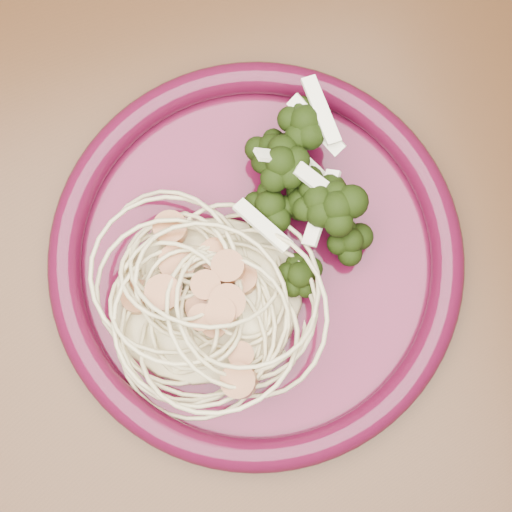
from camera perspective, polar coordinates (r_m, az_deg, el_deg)
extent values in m
plane|color=brown|center=(1.25, -2.20, -9.75)|extent=(3.50, 3.50, 0.00)
cube|color=#472814|center=(0.52, -5.30, -9.23)|extent=(1.20, 0.80, 0.04)
cylinder|color=#490B22|center=(0.50, 0.00, -0.34)|extent=(0.37, 0.37, 0.01)
torus|color=#490A21|center=(0.49, 0.00, -0.15)|extent=(0.38, 0.38, 0.02)
ellipsoid|color=beige|center=(0.48, -3.95, -3.33)|extent=(0.17, 0.16, 0.03)
ellipsoid|color=black|center=(0.48, 4.81, 4.29)|extent=(0.13, 0.16, 0.05)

